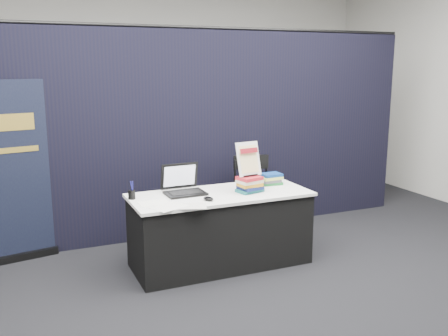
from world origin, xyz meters
The scene contains 15 objects.
floor centered at (0.00, 0.00, 0.00)m, with size 8.00×8.00×0.00m, color black.
wall_back centered at (0.00, 4.00, 1.75)m, with size 8.00×0.02×3.50m, color beige.
drape_partition centered at (0.00, 1.60, 1.20)m, with size 6.00×0.08×2.40m, color black.
display_table centered at (0.00, 0.55, 0.38)m, with size 1.80×0.75×0.75m.
laptop centered at (-0.33, 0.70, 0.82)m, with size 0.39×0.32×0.29m.
mouse centered at (-0.21, 0.35, 0.77)m, with size 0.07×0.12×0.04m, color black.
brochure_left centered at (-0.62, 0.29, 0.75)m, with size 0.31×0.22×0.00m, color white.
brochure_mid centered at (-0.71, 0.47, 0.75)m, with size 0.27×0.19×0.00m, color white.
brochure_right centered at (-0.43, 0.24, 0.75)m, with size 0.30×0.21×0.00m, color silver.
pen_cup centered at (-0.86, 0.69, 0.79)m, with size 0.07×0.07×0.09m, color black.
book_stack_tall centered at (0.29, 0.48, 0.83)m, with size 0.27×0.23×0.16m.
book_stack_short centered at (0.65, 0.68, 0.81)m, with size 0.21×0.17×0.12m.
info_sign centered at (0.29, 0.51, 1.08)m, with size 0.27×0.15×0.35m.
pullup_banner centered at (-1.90, 1.50, 0.83)m, with size 0.80×0.24×1.87m.
stacking_chair centered at (0.71, 1.11, 0.54)m, with size 0.53×0.54×0.96m.
Camera 1 is at (-1.88, -3.89, 2.02)m, focal length 40.00 mm.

